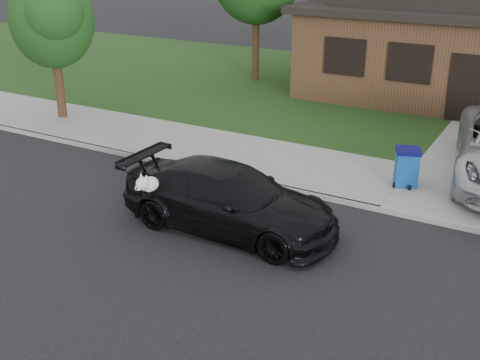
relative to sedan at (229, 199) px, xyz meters
The scene contains 7 objects.
ground 1.82m from the sedan, 137.49° to the right, with size 120.00×120.00×0.00m, color black.
sidewalk 4.10m from the sedan, 107.95° to the left, with size 60.00×3.00×0.12m, color gray.
curb 2.74m from the sedan, 117.93° to the left, with size 60.00×0.12×0.12m, color gray.
lawn 11.94m from the sedan, 96.01° to the left, with size 60.00×13.00×0.13m, color #193814.
sedan is the anchor object (origin of this frame).
recycling_bin 4.64m from the sedan, 55.51° to the left, with size 0.72×0.72×0.93m.
tree_2 9.84m from the sedan, 155.32° to the left, with size 2.73×2.60×4.59m.
Camera 1 is at (7.00, -8.50, 5.73)m, focal length 45.00 mm.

